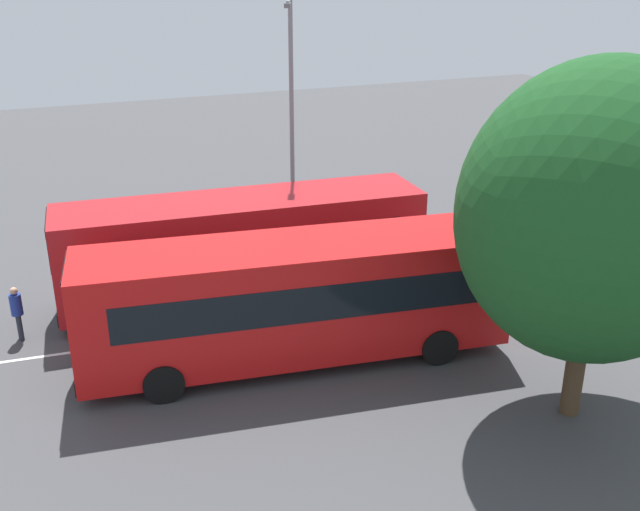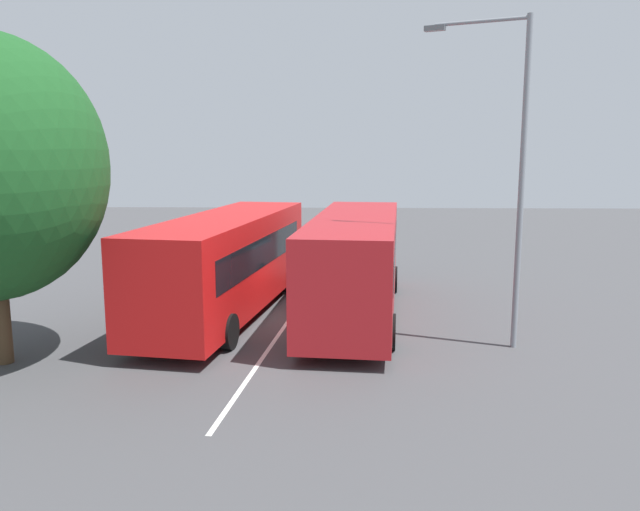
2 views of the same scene
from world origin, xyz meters
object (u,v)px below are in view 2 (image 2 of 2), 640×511
bus_center_left (228,261)px  pedestrian (348,254)px  street_lamp (513,162)px  bus_far_left (355,261)px

bus_center_left → pedestrian: (6.64, -4.02, -0.86)m
pedestrian → street_lamp: bearing=15.7°
bus_center_left → street_lamp: 9.34m
street_lamp → pedestrian: bearing=-43.9°
street_lamp → bus_center_left: bearing=2.0°
bus_far_left → bus_center_left: same height
bus_far_left → street_lamp: (-3.24, -4.03, 3.23)m
bus_center_left → street_lamp: bearing=-102.3°
pedestrian → bus_center_left: bearing=-38.4°
bus_center_left → pedestrian: bearing=-22.4°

